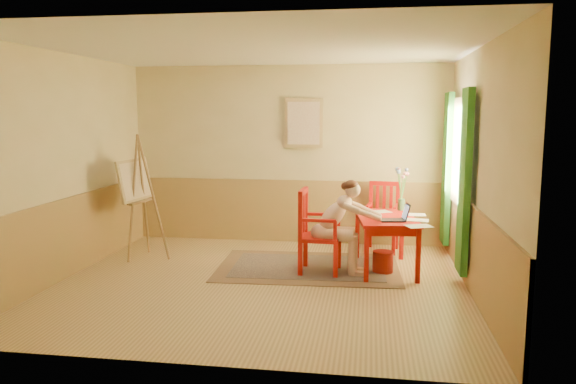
% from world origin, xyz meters
% --- Properties ---
extents(room, '(5.04, 4.54, 2.84)m').
position_xyz_m(room, '(0.00, 0.00, 1.40)').
color(room, tan).
rests_on(room, ground).
extents(wainscot, '(5.00, 4.50, 1.00)m').
position_xyz_m(wainscot, '(0.00, 0.80, 0.50)').
color(wainscot, tan).
rests_on(wainscot, room).
extents(window, '(0.12, 2.01, 2.20)m').
position_xyz_m(window, '(2.42, 1.10, 1.35)').
color(window, white).
rests_on(window, room).
extents(wall_portrait, '(0.60, 0.05, 0.76)m').
position_xyz_m(wall_portrait, '(0.25, 2.20, 1.90)').
color(wall_portrait, tan).
rests_on(wall_portrait, room).
extents(rug, '(2.47, 1.71, 0.02)m').
position_xyz_m(rug, '(0.50, 0.74, 0.01)').
color(rug, '#8C7251').
rests_on(rug, room).
extents(table, '(0.86, 1.28, 0.72)m').
position_xyz_m(table, '(1.51, 0.78, 0.63)').
color(table, '#BE1108').
rests_on(table, room).
extents(chair_left, '(0.52, 0.50, 1.09)m').
position_xyz_m(chair_left, '(0.62, 0.54, 0.55)').
color(chair_left, '#BE1108').
rests_on(chair_left, room).
extents(chair_back, '(0.52, 0.54, 1.03)m').
position_xyz_m(chair_back, '(1.49, 1.85, 0.52)').
color(chair_back, '#BE1108').
rests_on(chair_back, room).
extents(figure, '(0.91, 0.40, 1.23)m').
position_xyz_m(figure, '(0.91, 0.52, 0.68)').
color(figure, beige).
rests_on(figure, room).
extents(laptop, '(0.39, 0.28, 0.22)m').
position_xyz_m(laptop, '(1.63, 0.51, 0.76)').
color(laptop, '#1E2338').
rests_on(laptop, table).
extents(papers, '(0.82, 1.23, 0.00)m').
position_xyz_m(papers, '(1.76, 0.71, 0.72)').
color(papers, white).
rests_on(papers, table).
extents(vase, '(0.20, 0.30, 0.60)m').
position_xyz_m(vase, '(1.72, 1.30, 1.00)').
color(vase, '#3F724C').
rests_on(vase, table).
extents(wastebasket, '(0.30, 0.30, 0.28)m').
position_xyz_m(wastebasket, '(1.48, 0.66, 0.14)').
color(wastebasket, '#A01E13').
rests_on(wastebasket, room).
extents(easel, '(0.63, 0.79, 1.77)m').
position_xyz_m(easel, '(-1.97, 0.94, 1.05)').
color(easel, olive).
rests_on(easel, room).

